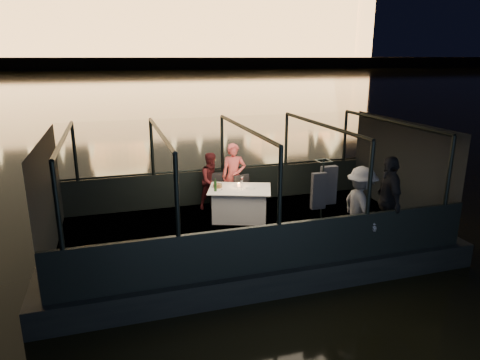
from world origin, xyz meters
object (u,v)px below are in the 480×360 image
object	(u,v)px
dining_table_central	(240,204)
wine_bottle	(215,185)
passenger_dark	(387,204)
chair_port_left	(220,193)
person_woman_coral	(234,179)
passenger_stripe	(361,207)
person_man_maroon	(212,180)
coat_stand	(321,206)
chair_port_right	(244,195)

from	to	relation	value
dining_table_central	wine_bottle	size ratio (longest dim) A/B	4.83
passenger_dark	chair_port_left	bearing A→B (deg)	-120.47
person_woman_coral	wine_bottle	xyz separation A→B (m)	(-0.69, -0.87, 0.17)
person_woman_coral	passenger_stripe	world-z (taller)	passenger_stripe
wine_bottle	person_man_maroon	bearing A→B (deg)	81.23
coat_stand	person_woman_coral	distance (m)	3.01
dining_table_central	person_woman_coral	distance (m)	0.91
passenger_dark	wine_bottle	size ratio (longest dim) A/B	6.24
coat_stand	passenger_dark	world-z (taller)	coat_stand
chair_port_right	chair_port_left	bearing A→B (deg)	140.05
chair_port_left	passenger_dark	size ratio (longest dim) A/B	0.49
dining_table_central	person_man_maroon	world-z (taller)	person_man_maroon
chair_port_left	chair_port_right	distance (m)	0.60
dining_table_central	passenger_stripe	size ratio (longest dim) A/B	0.86
wine_bottle	passenger_dark	bearing A→B (deg)	-34.98
passenger_stripe	wine_bottle	distance (m)	3.28
passenger_stripe	wine_bottle	xyz separation A→B (m)	(-2.49, 2.14, 0.06)
coat_stand	person_woman_coral	bearing A→B (deg)	109.61
dining_table_central	chair_port_right	xyz separation A→B (m)	(0.24, 0.45, 0.06)
coat_stand	wine_bottle	world-z (taller)	coat_stand
chair_port_right	coat_stand	world-z (taller)	coat_stand
wine_bottle	person_woman_coral	bearing A→B (deg)	51.44
chair_port_right	coat_stand	distance (m)	2.64
chair_port_left	coat_stand	distance (m)	3.09
person_man_maroon	passenger_stripe	xyz separation A→B (m)	(2.34, -3.12, 0.10)
chair_port_left	person_man_maroon	world-z (taller)	person_man_maroon
person_man_maroon	coat_stand	bearing A→B (deg)	-77.39
person_woman_coral	chair_port_right	bearing A→B (deg)	-53.05
coat_stand	passenger_dark	xyz separation A→B (m)	(1.40, -0.20, -0.05)
person_woman_coral	passenger_dark	bearing A→B (deg)	-35.68
chair_port_left	person_man_maroon	bearing A→B (deg)	129.49
coat_stand	passenger_dark	bearing A→B (deg)	-8.31
person_man_maroon	wine_bottle	bearing A→B (deg)	-113.92
chair_port_right	wine_bottle	xyz separation A→B (m)	(-0.84, -0.49, 0.47)
chair_port_right	coat_stand	xyz separation A→B (m)	(0.86, -2.45, 0.45)
chair_port_left	passenger_stripe	world-z (taller)	passenger_stripe
dining_table_central	person_woman_coral	world-z (taller)	person_woman_coral
dining_table_central	wine_bottle	xyz separation A→B (m)	(-0.60, -0.04, 0.53)
dining_table_central	coat_stand	xyz separation A→B (m)	(1.10, -2.00, 0.51)
person_man_maroon	passenger_stripe	world-z (taller)	passenger_stripe
chair_port_right	passenger_stripe	distance (m)	3.13
chair_port_left	passenger_dark	world-z (taller)	passenger_dark
chair_port_left	wine_bottle	size ratio (longest dim) A/B	3.08
chair_port_right	passenger_dark	xyz separation A→B (m)	(2.26, -2.66, 0.40)
chair_port_left	dining_table_central	bearing A→B (deg)	-64.35
chair_port_left	person_man_maroon	distance (m)	0.40
dining_table_central	chair_port_right	distance (m)	0.51
dining_table_central	person_man_maroon	distance (m)	1.11
person_man_maroon	passenger_stripe	distance (m)	3.90
passenger_stripe	dining_table_central	bearing A→B (deg)	44.66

